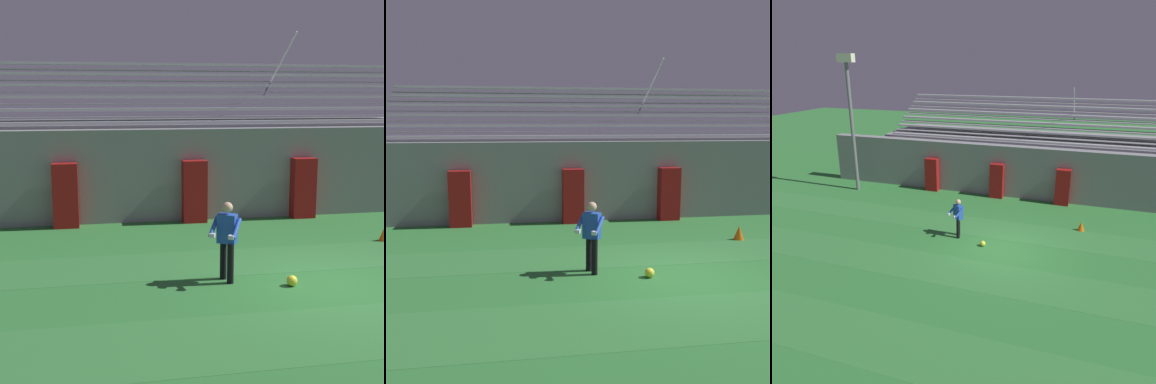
{
  "view_description": "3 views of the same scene",
  "coord_description": "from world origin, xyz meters",
  "views": [
    {
      "loc": [
        -4.69,
        -9.64,
        3.79
      ],
      "look_at": [
        -2.63,
        1.51,
        1.74
      ],
      "focal_mm": 50.0,
      "sensor_mm": 36.0,
      "label": 1
    },
    {
      "loc": [
        -3.91,
        -9.22,
        3.43
      ],
      "look_at": [
        -2.2,
        1.8,
        1.72
      ],
      "focal_mm": 42.0,
      "sensor_mm": 36.0,
      "label": 2
    },
    {
      "loc": [
        2.79,
        -12.92,
        6.93
      ],
      "look_at": [
        -2.03,
        1.3,
        1.78
      ],
      "focal_mm": 35.0,
      "sensor_mm": 36.0,
      "label": 3
    }
  ],
  "objects": [
    {
      "name": "goalkeeper",
      "position": [
        -2.07,
        0.63,
        0.95
      ],
      "size": [
        0.74,
        0.71,
        1.67
      ],
      "color": "black",
      "rests_on": "ground"
    },
    {
      "name": "padding_pillar_far_left",
      "position": [
        -5.53,
        5.95,
        0.94
      ],
      "size": [
        0.72,
        0.44,
        1.88
      ],
      "primitive_type": "cube",
      "color": "maroon",
      "rests_on": "ground"
    },
    {
      "name": "bleacher_stand",
      "position": [
        0.0,
        9.19,
        1.51
      ],
      "size": [
        18.0,
        4.75,
        5.83
      ],
      "color": "gray",
      "rests_on": "ground"
    },
    {
      "name": "turf_stripe_near",
      "position": [
        0.0,
        -6.0,
        0.0
      ],
      "size": [
        28.0,
        1.97,
        0.01
      ],
      "primitive_type": "cube",
      "color": "#337A38",
      "rests_on": "ground"
    },
    {
      "name": "padding_pillar_gate_left",
      "position": [
        -1.74,
        5.95,
        0.94
      ],
      "size": [
        0.72,
        0.44,
        1.88
      ],
      "primitive_type": "cube",
      "color": "maroon",
      "rests_on": "ground"
    },
    {
      "name": "back_wall",
      "position": [
        0.0,
        6.5,
        1.4
      ],
      "size": [
        24.0,
        0.6,
        2.8
      ],
      "primitive_type": "cube",
      "color": "gray",
      "rests_on": "ground"
    },
    {
      "name": "soccer_ball",
      "position": [
        -0.84,
        0.11,
        0.11
      ],
      "size": [
        0.22,
        0.22,
        0.22
      ],
      "primitive_type": "sphere",
      "color": "yellow",
      "rests_on": "ground"
    },
    {
      "name": "ground_plane",
      "position": [
        0.0,
        0.0,
        0.0
      ],
      "size": [
        80.0,
        80.0,
        0.0
      ],
      "primitive_type": "plane",
      "color": "#2D7533"
    },
    {
      "name": "traffic_cone",
      "position": [
        2.83,
        2.93,
        0.21
      ],
      "size": [
        0.3,
        0.3,
        0.42
      ],
      "primitive_type": "cone",
      "color": "orange",
      "rests_on": "ground"
    },
    {
      "name": "turf_stripe_mid",
      "position": [
        0.0,
        -2.06,
        0.0
      ],
      "size": [
        28.0,
        1.97,
        0.01
      ],
      "primitive_type": "cube",
      "color": "#337A38",
      "rests_on": "ground"
    },
    {
      "name": "turf_stripe_far",
      "position": [
        0.0,
        1.88,
        0.0
      ],
      "size": [
        28.0,
        1.97,
        0.01
      ],
      "primitive_type": "cube",
      "color": "#337A38",
      "rests_on": "ground"
    },
    {
      "name": "floodlight_pole",
      "position": [
        -9.7,
        4.69,
        4.76
      ],
      "size": [
        0.9,
        0.36,
        7.45
      ],
      "color": "slate",
      "rests_on": "ground"
    },
    {
      "name": "padding_pillar_gate_right",
      "position": [
        1.74,
        5.95,
        0.94
      ],
      "size": [
        0.72,
        0.44,
        1.88
      ],
      "primitive_type": "cube",
      "color": "maroon",
      "rests_on": "ground"
    }
  ]
}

